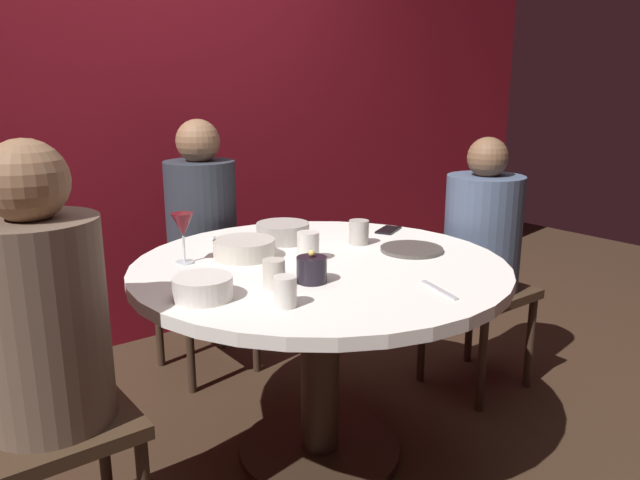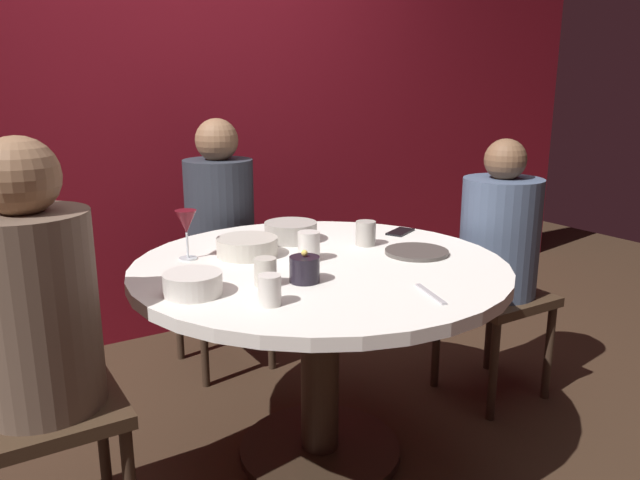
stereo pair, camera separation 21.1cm
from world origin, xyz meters
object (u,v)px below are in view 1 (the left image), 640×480
object	(u,v)px
wine_glass	(183,227)
dinner_plate	(412,249)
cup_center_front	(274,274)
seated_diner_back	(202,221)
cup_by_right_diner	(359,232)
cup_by_left_diner	(308,246)
cup_near_candle	(285,292)
seated_diner_right	(482,236)
cell_phone	(388,230)
seated_diner_left	(43,321)
bowl_serving_large	(244,249)
bowl_salad_center	(203,288)
bowl_small_white	(283,232)
candle_holder	(312,269)
dining_table	(320,305)

from	to	relation	value
wine_glass	dinner_plate	bearing A→B (deg)	-26.90
dinner_plate	cup_center_front	xyz separation A→B (m)	(-0.63, -0.04, 0.04)
seated_diner_back	cup_by_right_diner	xyz separation A→B (m)	(0.27, -0.78, 0.06)
cup_by_left_diner	cup_near_candle	bearing A→B (deg)	-134.59
seated_diner_right	cell_phone	distance (m)	0.43
seated_diner_left	dinner_plate	size ratio (longest dim) A/B	5.29
bowl_serving_large	cup_by_right_diner	bearing A→B (deg)	-13.56
cup_center_front	cell_phone	bearing A→B (deg)	22.17
bowl_salad_center	bowl_small_white	bearing A→B (deg)	36.04
seated_diner_back	cup_by_right_diner	size ratio (longest dim) A/B	12.79
cell_phone	bowl_small_white	bearing A→B (deg)	-132.00
candle_holder	bowl_salad_center	world-z (taller)	candle_holder
dining_table	cup_center_front	distance (m)	0.37
cell_phone	cup_center_front	bearing A→B (deg)	-94.35
seated_diner_left	cup_near_candle	distance (m)	0.64
cup_by_right_diner	cup_center_front	world-z (taller)	cup_by_right_diner
candle_holder	cup_by_right_diner	size ratio (longest dim) A/B	1.11
dining_table	cup_by_left_diner	bearing A→B (deg)	115.04
candle_holder	cup_near_candle	world-z (taller)	candle_holder
cell_phone	bowl_salad_center	bearing A→B (deg)	-101.06
dining_table	dinner_plate	bearing A→B (deg)	-14.53
seated_diner_left	seated_diner_back	xyz separation A→B (m)	(0.91, 0.89, -0.02)
seated_diner_right	dinner_plate	size ratio (longest dim) A/B	4.90
seated_diner_left	bowl_small_white	world-z (taller)	seated_diner_left
seated_diner_right	cup_center_front	size ratio (longest dim) A/B	12.80
seated_diner_back	dinner_plate	bearing A→B (deg)	19.98
wine_glass	bowl_serving_large	size ratio (longest dim) A/B	0.80
seated_diner_left	candle_holder	size ratio (longest dim) A/B	11.81
candle_holder	wine_glass	world-z (taller)	wine_glass
seated_diner_left	cup_center_front	world-z (taller)	seated_diner_left
bowl_small_white	cup_by_left_diner	size ratio (longest dim) A/B	2.02
cup_by_left_diner	candle_holder	bearing A→B (deg)	-123.93
cell_phone	dining_table	bearing A→B (deg)	-95.94
seated_diner_back	seated_diner_right	world-z (taller)	seated_diner_back
wine_glass	cell_phone	world-z (taller)	wine_glass
bowl_small_white	cup_by_right_diner	size ratio (longest dim) A/B	2.21
seated_diner_left	cup_near_candle	xyz separation A→B (m)	(0.57, -0.28, 0.04)
seated_diner_back	cup_center_front	xyz separation A→B (m)	(-0.28, -1.02, 0.05)
dinner_plate	cup_center_front	distance (m)	0.63
seated_diner_back	bowl_serving_large	distance (m)	0.70
wine_glass	dining_table	bearing A→B (deg)	-36.61
bowl_small_white	cup_by_right_diner	xyz separation A→B (m)	(0.21, -0.21, 0.01)
bowl_salad_center	cup_center_front	xyz separation A→B (m)	(0.22, -0.04, 0.01)
candle_holder	dinner_plate	size ratio (longest dim) A/B	0.45
bowl_serving_large	bowl_small_white	distance (m)	0.26
cell_phone	seated_diner_back	bearing A→B (deg)	-170.29
cup_by_right_diner	cup_center_front	distance (m)	0.59
candle_holder	bowl_salad_center	xyz separation A→B (m)	(-0.34, 0.07, -0.01)
seated_diner_back	wine_glass	world-z (taller)	seated_diner_back
dining_table	bowl_salad_center	bearing A→B (deg)	-170.14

